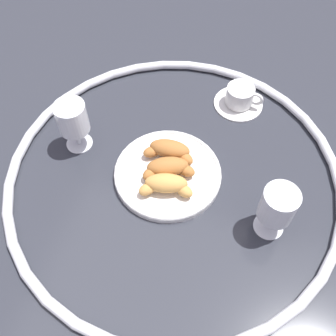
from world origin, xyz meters
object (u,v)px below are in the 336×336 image
(juice_glass_right, at_px, (73,120))
(croissant_extra, at_px, (166,185))
(croissant_small, at_px, (168,167))
(pastry_plate, at_px, (168,173))
(croissant_large, at_px, (169,150))
(coffee_cup_near, at_px, (240,98))
(juice_glass_left, at_px, (277,207))

(juice_glass_right, bearing_deg, croissant_extra, 164.22)
(croissant_small, bearing_deg, croissant_extra, 102.54)
(pastry_plate, xyz_separation_m, croissant_small, (-0.00, 0.00, 0.03))
(croissant_large, xyz_separation_m, coffee_cup_near, (-0.13, -0.24, -0.01))
(coffee_cup_near, xyz_separation_m, juice_glass_right, (0.36, 0.26, 0.07))
(pastry_plate, height_order, juice_glass_left, juice_glass_left)
(juice_glass_left, relative_size, juice_glass_right, 1.00)
(pastry_plate, distance_m, juice_glass_right, 0.26)
(pastry_plate, distance_m, juice_glass_left, 0.28)
(croissant_large, relative_size, croissant_small, 1.09)
(coffee_cup_near, bearing_deg, juice_glass_right, 35.99)
(juice_glass_left, bearing_deg, croissant_extra, -2.69)
(pastry_plate, bearing_deg, coffee_cup_near, -111.85)
(juice_glass_left, bearing_deg, coffee_cup_near, -67.68)
(coffee_cup_near, bearing_deg, juice_glass_left, 112.32)
(croissant_large, bearing_deg, juice_glass_right, 5.58)
(croissant_small, distance_m, croissant_extra, 0.05)
(croissant_large, distance_m, croissant_small, 0.05)
(croissant_extra, bearing_deg, coffee_cup_near, -106.90)
(croissant_small, height_order, juice_glass_left, juice_glass_left)
(croissant_small, xyz_separation_m, coffee_cup_near, (-0.11, -0.29, -0.01))
(pastry_plate, distance_m, croissant_large, 0.05)
(pastry_plate, bearing_deg, croissant_small, 113.49)
(pastry_plate, height_order, coffee_cup_near, coffee_cup_near)
(croissant_small, height_order, juice_glass_right, juice_glass_right)
(croissant_extra, bearing_deg, pastry_plate, -76.81)
(juice_glass_left, height_order, juice_glass_right, same)
(juice_glass_left, bearing_deg, pastry_plate, -13.75)
(croissant_extra, xyz_separation_m, juice_glass_left, (-0.25, 0.01, 0.05))
(croissant_extra, bearing_deg, juice_glass_left, 177.31)
(croissant_small, xyz_separation_m, juice_glass_left, (-0.26, 0.06, 0.05))
(croissant_extra, relative_size, coffee_cup_near, 0.97)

